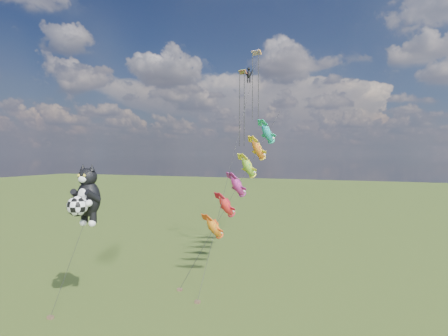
% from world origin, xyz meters
% --- Properties ---
extents(ground, '(300.00, 300.00, 0.00)m').
position_xyz_m(ground, '(0.00, 0.00, 0.00)').
color(ground, '#243A0E').
extents(cat_kite_rig, '(2.45, 4.02, 11.00)m').
position_xyz_m(cat_kite_rig, '(3.26, -2.42, 8.55)').
color(cat_kite_rig, brown).
rests_on(cat_kite_rig, ground).
extents(fish_windsock_rig, '(5.37, 15.11, 16.70)m').
position_xyz_m(fish_windsock_rig, '(11.02, 11.70, 9.39)').
color(fish_windsock_rig, brown).
rests_on(fish_windsock_rig, ground).
extents(parafoil_rig, '(1.73, 17.53, 24.16)m').
position_xyz_m(parafoil_rig, '(10.08, 16.30, 20.16)').
color(parafoil_rig, brown).
rests_on(parafoil_rig, ground).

